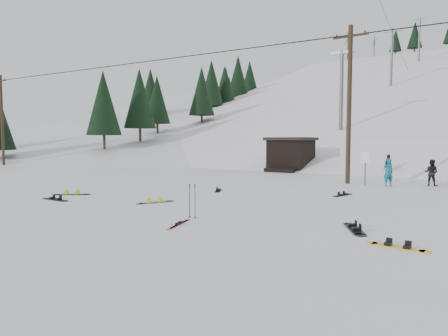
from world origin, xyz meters
The scene contains 23 objects.
ground centered at (0.00, 0.00, 0.00)m, with size 200.00×200.00×0.00m, color silver.
ski_slope centered at (0.00, 55.00, -12.00)m, with size 60.00×75.00×45.00m, color white.
ridge_left centered at (-36.00, 48.00, -11.00)m, with size 34.00×85.00×38.00m, color silver.
treeline_left centered at (-34.00, 40.00, 0.00)m, with size 20.00×64.00×10.00m, color black, non-canonical shape.
utility_pole centered at (2.00, 14.00, 4.68)m, with size 2.00×0.26×9.00m.
utility_pole_left centered at (-32.00, 11.00, 4.68)m, with size 2.00×0.26×9.00m.
trail_sign centered at (3.10, 13.58, 1.27)m, with size 0.50×0.09×1.85m.
lift_hut centered at (-5.00, 20.94, 1.36)m, with size 3.40×4.10×2.75m.
lift_tower_near centered at (-4.00, 30.00, 7.86)m, with size 2.20×0.36×8.00m.
lift_tower_mid centered at (-4.00, 50.00, 14.36)m, with size 2.20×0.36×8.00m.
lift_tower_far centered at (-4.00, 70.00, 20.86)m, with size 2.20×0.36×8.00m.
hero_snowboard centered at (-1.97, 2.44, 0.03)m, with size 0.82×1.51×0.11m.
hero_skis centered at (1.60, -0.14, 0.02)m, with size 0.57×1.51×0.08m.
ski_poles centered at (1.33, 0.80, 0.57)m, with size 0.31×0.08×1.11m.
board_scatter_a centered at (-5.91, 0.52, 0.03)m, with size 1.60×0.33×0.11m.
board_scatter_b centered at (-2.12, 6.93, 0.02)m, with size 0.82×1.22×0.10m.
board_scatter_c centered at (-6.80, 1.88, 0.03)m, with size 1.42×1.18×0.12m.
board_scatter_d centered at (6.07, 2.20, 0.03)m, with size 1.02×1.53×0.12m.
board_scatter_e centered at (7.48, 0.90, 0.03)m, with size 1.45×0.36×0.10m.
board_scatter_f centered at (3.47, 8.87, 0.03)m, with size 0.51×1.42×0.10m.
skier_teal centered at (4.24, 13.92, 0.75)m, with size 0.55×0.36×1.50m, color #0C637C.
skier_dark centered at (6.13, 15.55, 0.73)m, with size 0.71×0.55×1.45m, color black.
skier_navy centered at (2.83, 20.09, 0.77)m, with size 0.90×0.38×1.54m, color #1E1C46.
Camera 1 is at (9.47, -8.92, 2.51)m, focal length 32.00 mm.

